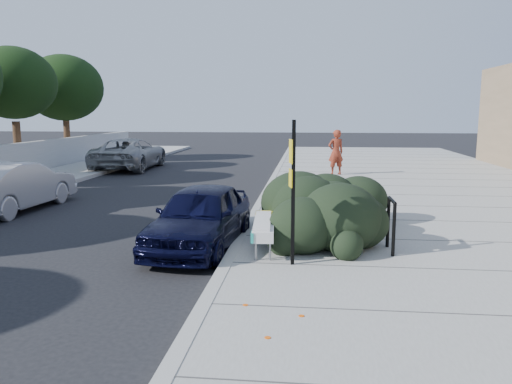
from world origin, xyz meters
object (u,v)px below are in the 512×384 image
at_px(sign_post, 292,184).
at_px(wagon_silver, 14,186).
at_px(bench, 264,226).
at_px(sedan_navy, 200,217).
at_px(pedestrian, 336,152).
at_px(bike_rack, 391,220).
at_px(suv_silver, 130,154).

height_order(sign_post, wagon_silver, sign_post).
distance_m(bench, sedan_navy, 1.49).
height_order(wagon_silver, pedestrian, pedestrian).
height_order(bench, bike_rack, bike_rack).
relative_size(bench, bike_rack, 1.90).
relative_size(sign_post, suv_silver, 0.47).
bearing_deg(bench, wagon_silver, 149.46).
relative_size(sign_post, pedestrian, 1.33).
relative_size(suv_silver, pedestrian, 2.86).
xyz_separation_m(sedan_navy, wagon_silver, (-6.26, 3.38, 0.05)).
relative_size(bench, wagon_silver, 0.45).
distance_m(bench, wagon_silver, 8.60).
bearing_deg(suv_silver, sign_post, 117.97).
xyz_separation_m(bike_rack, pedestrian, (-0.46, 12.08, 0.34)).
distance_m(bike_rack, wagon_silver, 10.83).
xyz_separation_m(sign_post, wagon_silver, (-8.25, 4.84, -0.89)).
distance_m(bench, sign_post, 1.49).
distance_m(wagon_silver, pedestrian, 12.76).
height_order(sedan_navy, pedestrian, pedestrian).
bearing_deg(wagon_silver, bike_rack, 162.22).
relative_size(bike_rack, sign_post, 0.41).
distance_m(wagon_silver, suv_silver, 10.71).
distance_m(sign_post, sedan_navy, 2.63).
bearing_deg(sedan_navy, bike_rack, -1.00).
relative_size(wagon_silver, pedestrian, 2.27).
xyz_separation_m(bench, sedan_navy, (-1.40, 0.52, 0.06)).
bearing_deg(sign_post, suv_silver, 108.07).
xyz_separation_m(bench, sign_post, (0.59, -0.94, 1.00)).
height_order(bench, sedan_navy, sedan_navy).
distance_m(sign_post, pedestrian, 13.22).
relative_size(bike_rack, suv_silver, 0.19).
distance_m(sign_post, suv_silver, 17.82).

